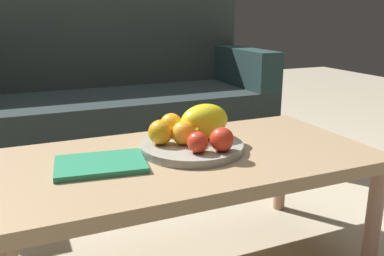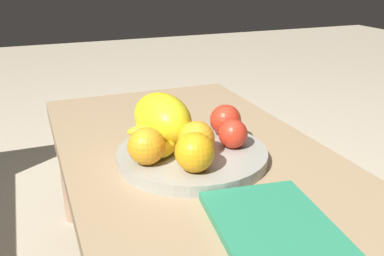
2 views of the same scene
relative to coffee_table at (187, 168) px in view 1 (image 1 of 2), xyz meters
name	(u,v)px [view 1 (image 1 of 2)]	position (x,y,z in m)	size (l,w,h in m)	color
coffee_table	(187,168)	(0.00, 0.00, 0.00)	(1.16, 0.58, 0.41)	#A28460
couch	(115,108)	(0.04, 1.15, -0.06)	(1.70, 0.70, 0.90)	#222C2D
fruit_bowl	(192,147)	(0.03, 0.03, 0.06)	(0.32, 0.32, 0.03)	#9A9A8D
melon_large_front	(204,121)	(0.09, 0.07, 0.12)	(0.17, 0.11, 0.11)	yellow
orange_front	(161,132)	(-0.06, 0.06, 0.11)	(0.08, 0.08, 0.08)	orange
orange_left	(184,133)	(0.00, 0.03, 0.11)	(0.07, 0.07, 0.07)	orange
orange_right	(172,124)	(0.00, 0.13, 0.11)	(0.08, 0.08, 0.08)	orange
apple_front	(198,142)	(0.01, -0.06, 0.10)	(0.06, 0.06, 0.06)	red
apple_left	(222,139)	(0.08, -0.08, 0.11)	(0.07, 0.07, 0.07)	red
banana_bunch	(192,130)	(0.05, 0.08, 0.10)	(0.15, 0.15, 0.06)	yellow
magazine	(101,165)	(-0.27, 0.00, 0.05)	(0.25, 0.18, 0.02)	#2A865D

